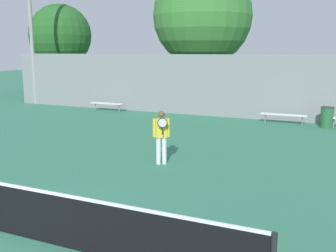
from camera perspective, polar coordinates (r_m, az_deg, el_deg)
name	(u,v)px	position (r m, az deg, el deg)	size (l,w,h in m)	color
ground_plane	(12,234)	(8.59, -21.66, -14.35)	(100.00, 100.00, 0.00)	#337556
tennis_net	(10,209)	(8.39, -21.92, -11.09)	(10.12, 0.09, 1.03)	black
tennis_player	(161,134)	(12.33, -0.97, -1.22)	(0.52, 0.51, 1.71)	silver
bench_courtside_near	(284,115)	(19.99, 16.43, 1.53)	(2.20, 0.40, 0.50)	white
bench_courtside_far	(107,104)	(23.57, -8.86, 3.21)	(2.07, 0.40, 0.50)	white
trash_bin	(327,117)	(19.76, 22.07, 1.18)	(0.60, 0.60, 0.98)	#235B33
back_fence	(227,86)	(21.35, 8.50, 5.74)	(28.56, 0.06, 3.36)	gray
tree_green_tall	(60,36)	(33.73, -15.35, 12.53)	(4.97, 4.97, 7.24)	brown
tree_green_broad	(202,16)	(27.18, 5.01, 15.60)	(6.58, 6.58, 9.10)	brown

